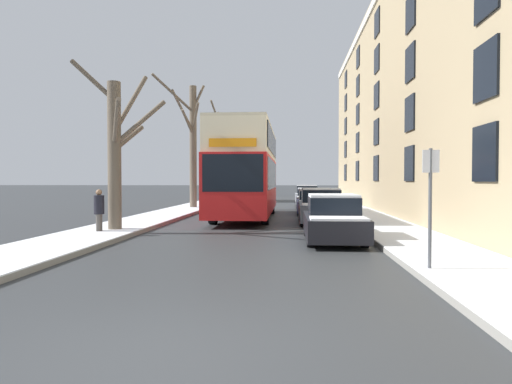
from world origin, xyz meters
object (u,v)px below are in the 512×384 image
object	(u,v)px
parked_car_4	(307,195)
street_sign_post	(430,203)
bare_tree_left_1	(192,142)
bare_tree_left_2	(221,157)
bare_tree_left_3	(239,161)
bare_tree_left_0	(116,149)
pedestrian_left_sidewalk	(99,210)
parked_car_3	(310,198)
double_decker_bus	(247,167)
parked_car_1	(321,207)
parked_car_0	(333,220)
oncoming_van	(252,186)
parked_car_2	(314,202)

from	to	relation	value
parked_car_4	street_sign_post	distance (m)	27.66
bare_tree_left_1	parked_car_4	size ratio (longest dim) A/B	2.04
bare_tree_left_2	bare_tree_left_3	distance (m)	13.52
bare_tree_left_0	pedestrian_left_sidewalk	distance (m)	2.25
bare_tree_left_1	parked_car_3	size ratio (longest dim) A/B	1.83
double_decker_bus	parked_car_1	size ratio (longest dim) A/B	2.57
parked_car_0	parked_car_4	xyz separation A→B (m)	(0.00, 22.63, 0.01)
double_decker_bus	pedestrian_left_sidewalk	size ratio (longest dim) A/B	6.94
parked_car_4	street_sign_post	bearing A→B (deg)	-87.10
bare_tree_left_1	parked_car_1	bearing A→B (deg)	-48.54
bare_tree_left_3	street_sign_post	distance (m)	46.87
bare_tree_left_1	double_decker_bus	xyz separation A→B (m)	(4.07, -6.11, -1.81)
bare_tree_left_1	parked_car_0	distance (m)	16.72
parked_car_3	street_sign_post	distance (m)	22.36
parked_car_1	oncoming_van	size ratio (longest dim) A/B	0.78
bare_tree_left_3	parked_car_0	world-z (taller)	bare_tree_left_3
bare_tree_left_0	bare_tree_left_2	world-z (taller)	bare_tree_left_2
oncoming_van	pedestrian_left_sidewalk	xyz separation A→B (m)	(-2.98, -25.60, -0.47)
parked_car_0	parked_car_3	distance (m)	17.32
bare_tree_left_1	pedestrian_left_sidewalk	bearing A→B (deg)	-90.90
parked_car_0	parked_car_1	size ratio (longest dim) A/B	0.97
bare_tree_left_1	parked_car_4	bearing A→B (deg)	47.27
parked_car_4	pedestrian_left_sidewalk	world-z (taller)	pedestrian_left_sidewalk
parked_car_0	bare_tree_left_2	bearing A→B (deg)	105.54
bare_tree_left_0	parked_car_0	world-z (taller)	bare_tree_left_0
parked_car_4	street_sign_post	xyz separation A→B (m)	(1.40, -27.62, 0.76)
bare_tree_left_0	pedestrian_left_sidewalk	world-z (taller)	bare_tree_left_0
bare_tree_left_2	parked_car_4	bearing A→B (deg)	-32.17
bare_tree_left_3	double_decker_bus	distance (m)	32.89
bare_tree_left_3	street_sign_post	world-z (taller)	bare_tree_left_3
bare_tree_left_2	parked_car_3	bearing A→B (deg)	-52.97
double_decker_bus	street_sign_post	bearing A→B (deg)	-69.92
bare_tree_left_1	street_sign_post	world-z (taller)	bare_tree_left_1
parked_car_4	bare_tree_left_1	bearing A→B (deg)	-132.73
street_sign_post	parked_car_0	bearing A→B (deg)	105.66
parked_car_0	parked_car_2	world-z (taller)	parked_car_0
bare_tree_left_0	parked_car_3	xyz separation A→B (m)	(7.42, 15.77, -2.35)
bare_tree_left_1	parked_car_4	xyz separation A→B (m)	(7.54, 8.17, -3.64)
bare_tree_left_0	parked_car_4	bearing A→B (deg)	70.62
bare_tree_left_0	double_decker_bus	world-z (taller)	bare_tree_left_0
parked_car_3	oncoming_van	bearing A→B (deg)	117.60
pedestrian_left_sidewalk	double_decker_bus	bearing A→B (deg)	-34.89
parked_car_2	pedestrian_left_sidewalk	distance (m)	13.03
oncoming_van	bare_tree_left_3	bearing A→B (deg)	100.75
parked_car_0	oncoming_van	xyz separation A→B (m)	(-4.78, 26.46, 0.67)
oncoming_van	parked_car_2	bearing A→B (deg)	-72.47
parked_car_4	bare_tree_left_2	bearing A→B (deg)	147.83
bare_tree_left_2	oncoming_van	distance (m)	4.01
parked_car_1	parked_car_3	distance (m)	11.39
pedestrian_left_sidewalk	parked_car_1	bearing A→B (deg)	-62.01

